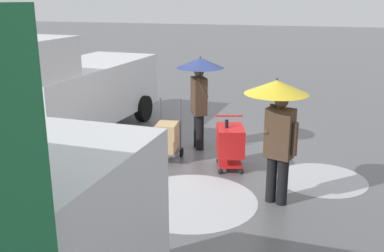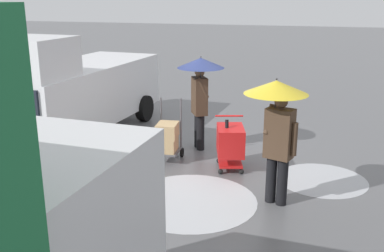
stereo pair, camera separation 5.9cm
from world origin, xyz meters
The scene contains 9 objects.
ground_plane centered at (0.00, 0.00, 0.00)m, with size 90.00×90.00×0.00m, color #5B5B5E.
slush_patch_near_cluster centered at (3.89, -0.59, 0.00)m, with size 2.32×2.32×0.01m, color #999BA0.
slush_patch_mid_street centered at (-2.34, 0.63, 0.00)m, with size 1.71×1.71×0.01m, color #ADAFB5.
slush_patch_far_side centered at (-0.19, 2.22, 0.00)m, with size 2.29×2.29×0.01m, color silver.
cargo_van_parked_right centered at (3.64, -0.48, 1.18)m, with size 2.40×5.44×2.60m.
shopping_cart_vendor centered at (-0.51, 0.56, 0.57)m, with size 0.76×0.94×1.04m.
hand_dolly_boxes centered at (0.86, 0.50, 0.51)m, with size 0.56×0.74×1.32m.
pedestrian_pink_side centered at (0.40, -0.41, 1.58)m, with size 1.04×1.04×2.15m.
pedestrian_black_side centered at (-1.54, 1.86, 1.58)m, with size 1.04×1.04×2.15m.
Camera 1 is at (-2.17, 8.91, 3.41)m, focal length 41.44 mm.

